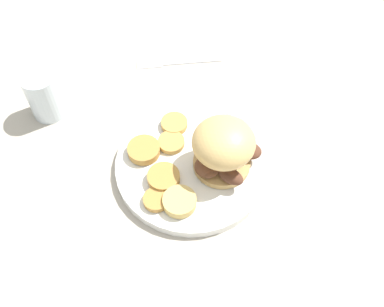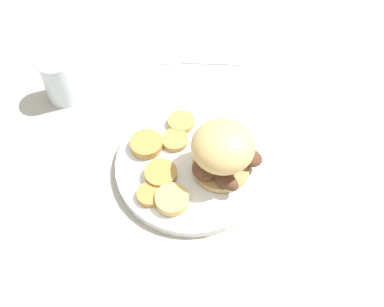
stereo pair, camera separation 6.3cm
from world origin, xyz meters
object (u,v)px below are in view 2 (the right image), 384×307
sandwich (223,152)px  fork (197,61)px  drinking_glass (60,80)px  dinner_plate (192,165)px

sandwich → fork: bearing=97.2°
fork → drinking_glass: drinking_glass is taller
drinking_glass → sandwich: bearing=-32.3°
dinner_plate → sandwich: 0.08m
dinner_plate → fork: 0.26m
sandwich → drinking_glass: 0.35m
sandwich → fork: size_ratio=0.72×
fork → drinking_glass: 0.28m
dinner_plate → drinking_glass: size_ratio=2.80×
sandwich → drinking_glass: size_ratio=1.35×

